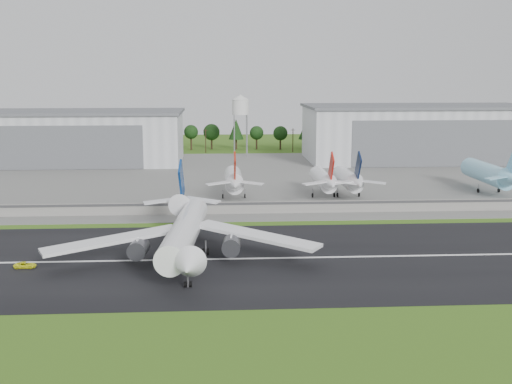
{
  "coord_description": "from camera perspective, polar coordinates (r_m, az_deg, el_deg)",
  "views": [
    {
      "loc": [
        -16.07,
        -121.48,
        38.64
      ],
      "look_at": [
        -6.34,
        40.0,
        9.0
      ],
      "focal_mm": 45.0,
      "sensor_mm": 36.0,
      "label": 1
    }
  ],
  "objects": [
    {
      "name": "parked_jet_red_b",
      "position": [
        203.48,
        6.1,
        1.07
      ],
      "size": [
        7.36,
        31.29,
        16.39
      ],
      "color": "white",
      "rests_on": "ground"
    },
    {
      "name": "parked_jet_skyblue",
      "position": [
        224.37,
        20.19,
        1.52
      ],
      "size": [
        7.36,
        37.29,
        17.12
      ],
      "color": "#88CEEC",
      "rests_on": "ground"
    },
    {
      "name": "parked_jet_red_a",
      "position": [
        200.75,
        -1.98,
        1.06
      ],
      "size": [
        7.36,
        31.29,
        16.63
      ],
      "color": "white",
      "rests_on": "ground"
    },
    {
      "name": "main_airliner",
      "position": [
        135.5,
        -6.33,
        -4.1
      ],
      "size": [
        57.13,
        59.26,
        18.17
      ],
      "rotation": [
        0.0,
        0.0,
        3.07
      ],
      "color": "white",
      "rests_on": "runway"
    },
    {
      "name": "blast_fence",
      "position": [
        180.98,
        1.72,
        -1.36
      ],
      "size": [
        240.0,
        0.61,
        3.5
      ],
      "color": "gray",
      "rests_on": "ground"
    },
    {
      "name": "runway_centerline",
      "position": [
        137.95,
        3.4,
        -5.86
      ],
      "size": [
        220.0,
        1.0,
        0.02
      ],
      "primitive_type": "cube",
      "color": "white",
      "rests_on": "runway"
    },
    {
      "name": "hangar_east",
      "position": [
        301.65,
        14.19,
        5.12
      ],
      "size": [
        102.0,
        47.0,
        25.2
      ],
      "color": "silver",
      "rests_on": "ground"
    },
    {
      "name": "treeline",
      "position": [
        339.07,
        -0.71,
        3.84
      ],
      "size": [
        320.0,
        16.0,
        22.0
      ],
      "primitive_type": null,
      "color": "black",
      "rests_on": "ground"
    },
    {
      "name": "ground_vehicle",
      "position": [
        138.69,
        -19.83,
        -6.12
      ],
      "size": [
        4.41,
        2.07,
        1.22
      ],
      "primitive_type": "imported",
      "rotation": [
        0.0,
        0.0,
        1.56
      ],
      "color": "yellow",
      "rests_on": "runway"
    },
    {
      "name": "water_tower",
      "position": [
        307.0,
        -1.39,
        7.75
      ],
      "size": [
        8.4,
        8.4,
        29.4
      ],
      "color": "#99999E",
      "rests_on": "ground"
    },
    {
      "name": "apron",
      "position": [
        245.07,
        0.35,
        1.32
      ],
      "size": [
        320.0,
        150.0,
        0.1
      ],
      "primitive_type": "cube",
      "color": "slate",
      "rests_on": "ground"
    },
    {
      "name": "utility_poles",
      "position": [
        324.19,
        -0.59,
        3.54
      ],
      "size": [
        230.0,
        3.0,
        12.0
      ],
      "primitive_type": null,
      "color": "black",
      "rests_on": "ground"
    },
    {
      "name": "runway",
      "position": [
        137.97,
        3.4,
        -5.88
      ],
      "size": [
        320.0,
        60.0,
        0.1
      ],
      "primitive_type": "cube",
      "color": "black",
      "rests_on": "ground"
    },
    {
      "name": "parked_jet_navy",
      "position": [
        204.96,
        8.32,
        1.11
      ],
      "size": [
        7.36,
        31.29,
        16.48
      ],
      "color": "white",
      "rests_on": "ground"
    },
    {
      "name": "ground",
      "position": [
        128.49,
        3.93,
        -7.14
      ],
      "size": [
        600.0,
        600.0,
        0.0
      ],
      "primitive_type": "plane",
      "color": "#345B15",
      "rests_on": "ground"
    },
    {
      "name": "hangar_west",
      "position": [
        294.69,
        -16.02,
        4.72
      ],
      "size": [
        97.0,
        44.0,
        23.2
      ],
      "color": "silver",
      "rests_on": "ground"
    }
  ]
}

